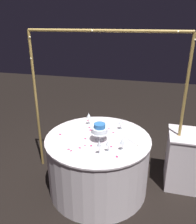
# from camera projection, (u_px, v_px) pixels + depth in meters

# --- Properties ---
(ground_plane) EXTENTS (12.00, 12.00, 0.00)m
(ground_plane) POSITION_uv_depth(u_px,v_px,m) (98.00, 186.00, 3.11)
(ground_plane) COLOR black
(decorative_arch) EXTENTS (2.02, 0.06, 2.02)m
(decorative_arch) POSITION_uv_depth(u_px,v_px,m) (104.00, 86.00, 2.87)
(decorative_arch) COLOR olive
(decorative_arch) RESTS_ON ground
(main_table) EXTENTS (1.32, 1.32, 0.76)m
(main_table) POSITION_uv_depth(u_px,v_px,m) (98.00, 163.00, 2.96)
(main_table) COLOR white
(main_table) RESTS_ON ground
(side_table) EXTENTS (0.53, 0.53, 0.77)m
(side_table) POSITION_uv_depth(u_px,v_px,m) (186.00, 160.00, 3.03)
(side_table) COLOR white
(side_table) RESTS_ON ground
(tiered_cake) EXTENTS (0.22, 0.22, 0.22)m
(tiered_cake) POSITION_uv_depth(u_px,v_px,m) (100.00, 130.00, 2.70)
(tiered_cake) COLOR silver
(tiered_cake) RESTS_ON main_table
(wine_glass_0) EXTENTS (0.07, 0.07, 0.17)m
(wine_glass_0) POSITION_uv_depth(u_px,v_px,m) (89.00, 116.00, 3.12)
(wine_glass_0) COLOR silver
(wine_glass_0) RESTS_ON main_table
(wine_glass_1) EXTENTS (0.06, 0.06, 0.15)m
(wine_glass_1) POSITION_uv_depth(u_px,v_px,m) (122.00, 141.00, 2.50)
(wine_glass_1) COLOR silver
(wine_glass_1) RESTS_ON main_table
(wine_glass_2) EXTENTS (0.06, 0.06, 0.17)m
(wine_glass_2) POSITION_uv_depth(u_px,v_px,m) (99.00, 144.00, 2.42)
(wine_glass_2) COLOR silver
(wine_glass_2) RESTS_ON main_table
(wine_glass_3) EXTENTS (0.06, 0.06, 0.14)m
(wine_glass_3) POSITION_uv_depth(u_px,v_px,m) (108.00, 144.00, 2.48)
(wine_glass_3) COLOR silver
(wine_glass_3) RESTS_ON main_table
(wine_glass_4) EXTENTS (0.07, 0.07, 0.14)m
(wine_glass_4) POSITION_uv_depth(u_px,v_px,m) (121.00, 122.00, 2.99)
(wine_glass_4) COLOR silver
(wine_glass_4) RESTS_ON main_table
(cake_knife) EXTENTS (0.23, 0.22, 0.01)m
(cake_knife) POSITION_uv_depth(u_px,v_px,m) (133.00, 142.00, 2.70)
(cake_knife) COLOR silver
(cake_knife) RESTS_ON main_table
(rose_petal_0) EXTENTS (0.03, 0.03, 0.00)m
(rose_petal_0) POSITION_uv_depth(u_px,v_px,m) (123.00, 123.00, 3.22)
(rose_petal_0) COLOR #C61951
(rose_petal_0) RESTS_ON main_table
(rose_petal_1) EXTENTS (0.04, 0.03, 0.00)m
(rose_petal_1) POSITION_uv_depth(u_px,v_px,m) (69.00, 149.00, 2.56)
(rose_petal_1) COLOR #C61951
(rose_petal_1) RESTS_ON main_table
(rose_petal_2) EXTENTS (0.05, 0.04, 0.00)m
(rose_petal_2) POSITION_uv_depth(u_px,v_px,m) (90.00, 130.00, 3.01)
(rose_petal_2) COLOR #C61951
(rose_petal_2) RESTS_ON main_table
(rose_petal_3) EXTENTS (0.03, 0.02, 0.00)m
(rose_petal_3) POSITION_uv_depth(u_px,v_px,m) (109.00, 129.00, 3.04)
(rose_petal_3) COLOR #C61951
(rose_petal_3) RESTS_ON main_table
(rose_petal_4) EXTENTS (0.04, 0.04, 0.00)m
(rose_petal_4) POSITION_uv_depth(u_px,v_px,m) (117.00, 157.00, 2.42)
(rose_petal_4) COLOR #C61951
(rose_petal_4) RESTS_ON main_table
(rose_petal_5) EXTENTS (0.03, 0.04, 0.00)m
(rose_petal_5) POSITION_uv_depth(u_px,v_px,m) (71.00, 151.00, 2.53)
(rose_petal_5) COLOR #C61951
(rose_petal_5) RESTS_ON main_table
(rose_petal_6) EXTENTS (0.05, 0.05, 0.00)m
(rose_petal_6) POSITION_uv_depth(u_px,v_px,m) (100.00, 122.00, 3.23)
(rose_petal_6) COLOR #C61951
(rose_petal_6) RESTS_ON main_table
(rose_petal_7) EXTENTS (0.03, 0.04, 0.00)m
(rose_petal_7) POSITION_uv_depth(u_px,v_px,m) (89.00, 127.00, 3.08)
(rose_petal_7) COLOR #C61951
(rose_petal_7) RESTS_ON main_table
(rose_petal_8) EXTENTS (0.04, 0.03, 0.00)m
(rose_petal_8) POSITION_uv_depth(u_px,v_px,m) (113.00, 132.00, 2.95)
(rose_petal_8) COLOR #C61951
(rose_petal_8) RESTS_ON main_table
(rose_petal_9) EXTENTS (0.05, 0.04, 0.00)m
(rose_petal_9) POSITION_uv_depth(u_px,v_px,m) (60.00, 134.00, 2.89)
(rose_petal_9) COLOR #C61951
(rose_petal_9) RESTS_ON main_table
(rose_petal_10) EXTENTS (0.03, 0.03, 0.00)m
(rose_petal_10) POSITION_uv_depth(u_px,v_px,m) (106.00, 129.00, 3.03)
(rose_petal_10) COLOR #C61951
(rose_petal_10) RESTS_ON main_table
(rose_petal_11) EXTENTS (0.04, 0.03, 0.00)m
(rose_petal_11) POSITION_uv_depth(u_px,v_px,m) (80.00, 148.00, 2.59)
(rose_petal_11) COLOR #C61951
(rose_petal_11) RESTS_ON main_table
(rose_petal_12) EXTENTS (0.03, 0.04, 0.00)m
(rose_petal_12) POSITION_uv_depth(u_px,v_px,m) (91.00, 146.00, 2.63)
(rose_petal_12) COLOR #C61951
(rose_petal_12) RESTS_ON main_table
(rose_petal_13) EXTENTS (0.04, 0.03, 0.00)m
(rose_petal_13) POSITION_uv_depth(u_px,v_px,m) (85.00, 139.00, 2.79)
(rose_petal_13) COLOR #C61951
(rose_petal_13) RESTS_ON main_table
(rose_petal_14) EXTENTS (0.02, 0.03, 0.00)m
(rose_petal_14) POSITION_uv_depth(u_px,v_px,m) (85.00, 145.00, 2.64)
(rose_petal_14) COLOR #C61951
(rose_petal_14) RESTS_ON main_table
(rose_petal_15) EXTENTS (0.04, 0.03, 0.00)m
(rose_petal_15) POSITION_uv_depth(u_px,v_px,m) (88.00, 121.00, 3.29)
(rose_petal_15) COLOR #C61951
(rose_petal_15) RESTS_ON main_table
(rose_petal_16) EXTENTS (0.03, 0.04, 0.00)m
(rose_petal_16) POSITION_uv_depth(u_px,v_px,m) (111.00, 147.00, 2.61)
(rose_petal_16) COLOR #C61951
(rose_petal_16) RESTS_ON main_table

